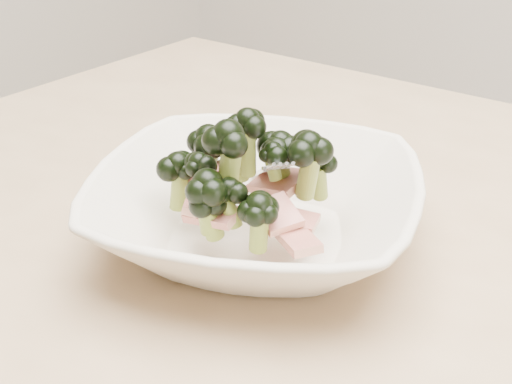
% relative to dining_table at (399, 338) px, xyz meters
% --- Properties ---
extents(dining_table, '(1.20, 0.80, 0.75)m').
position_rel_dining_table_xyz_m(dining_table, '(0.00, 0.00, 0.00)').
color(dining_table, tan).
rests_on(dining_table, ground).
extents(broccoli_dish, '(0.36, 0.36, 0.13)m').
position_rel_dining_table_xyz_m(broccoli_dish, '(-0.11, -0.08, 0.14)').
color(broccoli_dish, beige).
rests_on(broccoli_dish, dining_table).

